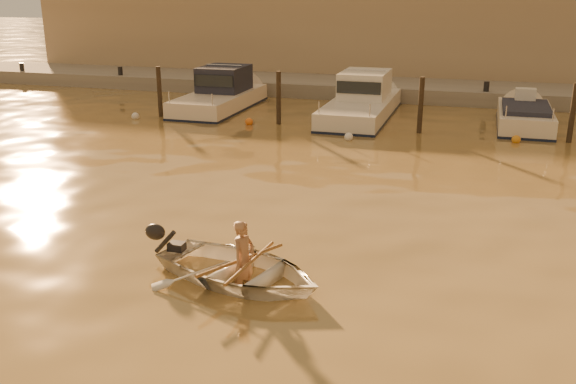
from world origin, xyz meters
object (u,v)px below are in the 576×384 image
(moored_boat_2, at_px, (361,102))
(waterfront_building, at_px, (451,37))
(moored_boat_3, at_px, (524,121))
(dinghy, at_px, (239,270))
(person, at_px, (244,260))
(moored_boat_1, at_px, (219,94))

(moored_boat_2, distance_m, waterfront_building, 11.47)
(moored_boat_3, bearing_deg, dinghy, -109.60)
(moored_boat_3, bearing_deg, person, -109.25)
(dinghy, height_order, moored_boat_3, moored_boat_3)
(person, distance_m, moored_boat_3, 16.32)
(person, distance_m, waterfront_building, 26.55)
(moored_boat_3, distance_m, waterfront_building, 11.73)
(moored_boat_3, height_order, waterfront_building, waterfront_building)
(person, distance_m, moored_boat_2, 15.43)
(moored_boat_1, relative_size, moored_boat_3, 1.22)
(moored_boat_2, xyz_separation_m, moored_boat_3, (6.19, 0.00, -0.40))
(moored_boat_3, bearing_deg, moored_boat_2, 180.00)
(moored_boat_1, xyz_separation_m, moored_boat_2, (6.11, 0.00, 0.00))
(person, xyz_separation_m, moored_boat_1, (-6.92, 15.41, 0.20))
(dinghy, relative_size, moored_boat_1, 0.48)
(waterfront_building, bearing_deg, moored_boat_2, -104.00)
(moored_boat_2, bearing_deg, moored_boat_1, 180.00)
(dinghy, relative_size, moored_boat_2, 0.42)
(moored_boat_1, xyz_separation_m, moored_boat_3, (12.30, 0.00, -0.40))
(dinghy, xyz_separation_m, person, (0.10, -0.03, 0.21))
(moored_boat_1, height_order, moored_boat_2, same)
(moored_boat_2, bearing_deg, person, -87.00)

